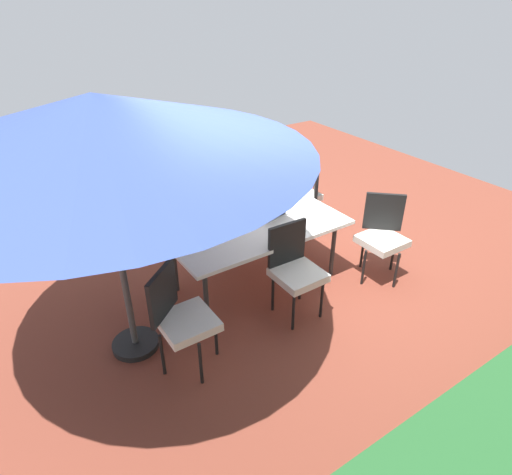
{
  "coord_description": "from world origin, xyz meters",
  "views": [
    {
      "loc": [
        2.35,
        3.51,
        3.04
      ],
      "look_at": [
        0.0,
        0.0,
        0.59
      ],
      "focal_mm": 31.08,
      "sensor_mm": 36.0,
      "label": 1
    }
  ],
  "objects": [
    {
      "name": "chair_north",
      "position": [
        -0.04,
        0.65,
        0.55
      ],
      "size": [
        0.46,
        0.47,
        0.98
      ],
      "rotation": [
        0.0,
        0.0,
        3.12
      ],
      "color": "silver",
      "rests_on": "ground_plane"
    },
    {
      "name": "laptop",
      "position": [
        -0.26,
        -0.06,
        0.79
      ],
      "size": [
        0.35,
        0.29,
        0.21
      ],
      "rotation": [
        0.0,
        0.0,
        0.14
      ],
      "color": "#B7B7BC",
      "rests_on": "dining_table"
    },
    {
      "name": "dining_table",
      "position": [
        0.0,
        0.0,
        0.69
      ],
      "size": [
        1.96,
        1.03,
        0.74
      ],
      "color": "white",
      "rests_on": "ground_plane"
    },
    {
      "name": "patio_umbrella",
      "position": [
        1.55,
        0.24,
        2.14
      ],
      "size": [
        3.25,
        3.25,
        2.37
      ],
      "color": "#4C4C4C",
      "rests_on": "ground_plane"
    },
    {
      "name": "ground_plane",
      "position": [
        0.0,
        0.0,
        -0.01
      ],
      "size": [
        10.0,
        10.0,
        0.02
      ],
      "primitive_type": "cube",
      "color": "brown"
    },
    {
      "name": "chair_southwest",
      "position": [
        -1.29,
        -0.74,
        0.55
      ],
      "size": [
        0.58,
        0.58,
        0.98
      ],
      "rotation": [
        0.0,
        0.0,
        0.89
      ],
      "color": "silver",
      "rests_on": "ground_plane"
    },
    {
      "name": "chair_northwest",
      "position": [
        -1.29,
        0.66,
        0.55
      ],
      "size": [
        0.59,
        0.59,
        0.98
      ],
      "rotation": [
        0.0,
        0.0,
        2.39
      ],
      "color": "silver",
      "rests_on": "ground_plane"
    },
    {
      "name": "chair_south",
      "position": [
        -0.04,
        -0.73,
        0.55
      ],
      "size": [
        0.47,
        0.48,
        0.98
      ],
      "rotation": [
        0.0,
        0.0,
        -0.12
      ],
      "color": "silver",
      "rests_on": "ground_plane"
    },
    {
      "name": "chair_northeast",
      "position": [
        1.24,
        0.69,
        0.55
      ],
      "size": [
        0.58,
        0.58,
        0.98
      ],
      "rotation": [
        0.0,
        0.0,
        3.83
      ],
      "color": "silver",
      "rests_on": "ground_plane"
    },
    {
      "name": "cup",
      "position": [
        0.44,
        -0.1,
        0.79
      ],
      "size": [
        0.07,
        0.07,
        0.09
      ],
      "primitive_type": "cylinder",
      "color": "white",
      "rests_on": "dining_table"
    }
  ]
}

